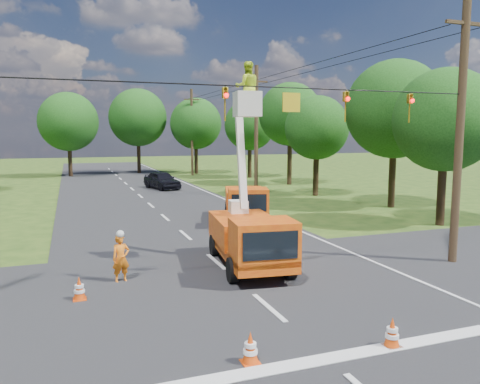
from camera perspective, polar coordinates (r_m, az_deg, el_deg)
name	(u,v)px	position (r m, az deg, el deg)	size (l,w,h in m)	color
ground	(151,206)	(32.30, -10.81, -1.67)	(140.00, 140.00, 0.00)	#244314
road_main	(151,206)	(32.30, -10.81, -1.67)	(12.00, 100.00, 0.06)	black
road_cross	(244,287)	(15.24, 0.46, -11.50)	(56.00, 10.00, 0.07)	black
stop_bar	(328,361)	(10.89, 10.68, -19.56)	(9.00, 0.45, 0.02)	silver
edge_line	(229,202)	(33.63, -1.35, -1.20)	(0.12, 90.00, 0.02)	silver
bucket_truck	(250,224)	(16.96, 1.19, -3.90)	(2.80, 5.81, 7.42)	orange
second_truck	(246,202)	(25.91, 0.72, -1.28)	(3.57, 5.88, 2.07)	orange
ground_worker	(121,259)	(15.97, -14.32, -7.87)	(0.58, 0.38, 1.59)	orange
distant_car	(162,180)	(41.88, -9.49, 1.45)	(1.87, 4.65, 1.59)	black
traffic_cone_0	(250,348)	(10.42, 1.27, -18.51)	(0.38, 0.38, 0.71)	#DE430B
traffic_cone_1	(392,333)	(11.65, 18.05, -16.01)	(0.38, 0.38, 0.71)	#DE430B
traffic_cone_2	(236,240)	(20.01, -0.47, -5.90)	(0.38, 0.38, 0.71)	#DE430B
traffic_cone_3	(240,221)	(24.21, 0.06, -3.61)	(0.38, 0.38, 0.71)	#DE430B
traffic_cone_4	(79,289)	(14.73, -19.00, -11.10)	(0.38, 0.38, 0.71)	#DE430B
traffic_cone_6	(234,203)	(30.74, -0.76, -1.31)	(0.38, 0.38, 0.71)	#DE430B
pole_right_near	(460,127)	(19.15, 25.24, 7.17)	(1.80, 0.30, 10.00)	#4C3823
pole_right_mid	(256,131)	(36.16, 1.99, 7.50)	(1.80, 0.30, 10.00)	#4C3823
pole_right_far	(192,132)	(55.21, -5.88, 7.34)	(1.80, 0.30, 10.00)	#4C3823
signal_span	(309,102)	(15.39, 8.41, 10.82)	(18.00, 0.29, 1.07)	black
tree_right_a	(445,120)	(26.95, 23.74, 8.01)	(5.40, 5.40, 8.28)	#382616
tree_right_b	(395,109)	(32.50, 18.36, 9.53)	(6.40, 6.40, 9.65)	#382616
tree_right_c	(317,128)	(37.30, 9.35, 7.72)	(5.00, 5.00, 7.83)	#382616
tree_right_d	(290,114)	(45.17, 6.14, 9.38)	(6.00, 6.00, 9.70)	#382616
tree_right_e	(250,125)	(52.07, 1.20, 8.16)	(5.60, 5.60, 8.63)	#382616
tree_far_a	(68,122)	(56.54, -20.19, 8.03)	(6.60, 6.60, 9.50)	#382616
tree_far_b	(138,118)	(59.11, -12.35, 8.85)	(7.00, 7.00, 10.32)	#382616
tree_far_c	(196,124)	(57.41, -5.41, 8.29)	(6.20, 6.20, 9.18)	#382616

